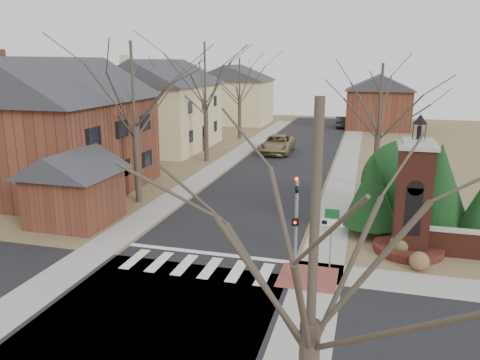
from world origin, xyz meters
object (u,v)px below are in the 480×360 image
(sign_post, at_px, (331,227))
(distant_car, at_px, (342,122))
(pickup_truck, at_px, (277,144))
(brick_gate_monument, at_px, (412,208))
(traffic_signal_pole, at_px, (296,221))

(sign_post, bearing_deg, distant_car, 92.76)
(pickup_truck, relative_size, distant_car, 1.36)
(brick_gate_monument, distance_m, pickup_truck, 24.86)
(traffic_signal_pole, height_order, distant_car, traffic_signal_pole)
(traffic_signal_pole, relative_size, pickup_truck, 0.73)
(brick_gate_monument, relative_size, distant_car, 1.44)
(sign_post, distance_m, brick_gate_monument, 4.55)
(traffic_signal_pole, xyz_separation_m, brick_gate_monument, (4.70, 4.42, -0.42))
(traffic_signal_pole, height_order, pickup_truck, traffic_signal_pole)
(traffic_signal_pole, height_order, brick_gate_monument, brick_gate_monument)
(distant_car, bearing_deg, sign_post, 89.18)
(sign_post, bearing_deg, brick_gate_monument, 41.42)
(brick_gate_monument, bearing_deg, traffic_signal_pole, -136.76)
(distant_car, bearing_deg, pickup_truck, 72.40)
(sign_post, distance_m, pickup_truck, 26.47)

